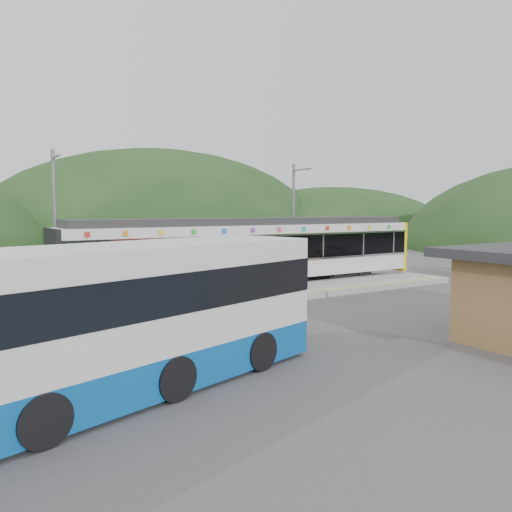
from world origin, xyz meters
TOP-DOWN VIEW (x-y plane):
  - ground at (0.00, 0.00)m, footprint 120.00×120.00m
  - hills at (6.19, 5.29)m, footprint 146.00×149.00m
  - platform at (0.00, 3.30)m, footprint 26.00×3.20m
  - yellow_line at (0.00, 2.00)m, footprint 26.00×0.10m
  - train at (2.49, 6.00)m, footprint 20.44×3.01m
  - catenary_mast_west at (-7.00, 8.56)m, footprint 0.18×1.80m
  - catenary_mast_east at (7.00, 8.56)m, footprint 0.18×1.80m
  - bus at (-9.18, -5.62)m, footprint 12.73×6.11m

SIDE VIEW (x-z plane):
  - ground at x=0.00m, z-range 0.00..0.00m
  - hills at x=6.19m, z-range -13.00..13.00m
  - platform at x=0.00m, z-range 0.00..0.30m
  - yellow_line at x=0.00m, z-range 0.30..0.31m
  - bus at x=-9.18m, z-range -0.06..3.33m
  - train at x=2.49m, z-range 0.19..3.93m
  - catenary_mast_west at x=-7.00m, z-range 0.15..7.15m
  - catenary_mast_east at x=7.00m, z-range 0.15..7.15m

